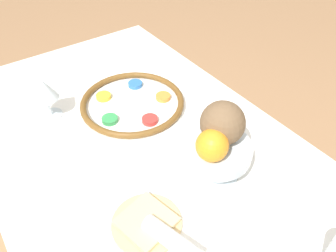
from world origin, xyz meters
The scene contains 9 objects.
dining_table centered at (0.00, 0.00, 0.36)m, with size 1.57×0.80×0.72m.
seder_plate centered at (-0.28, 0.07, 0.74)m, with size 0.33×0.33×0.03m.
wine_glass centered at (-0.39, -0.16, 0.82)m, with size 0.08×0.08×0.14m.
fruit_stand centered at (0.08, 0.10, 0.80)m, with size 0.18×0.18×0.10m.
orange_fruit centered at (0.10, 0.06, 0.86)m, with size 0.08×0.08×0.08m.
coconut centered at (0.07, 0.12, 0.88)m, with size 0.11×0.11×0.11m.
bread_plate centered at (0.11, -0.12, 0.73)m, with size 0.16×0.16×0.02m.
napkin_roll centered at (0.18, -0.10, 0.74)m, with size 0.15×0.08×0.04m.
cup_mid centered at (0.28, 0.07, 0.76)m, with size 0.08×0.08×0.08m.
Camera 1 is at (0.47, -0.32, 1.39)m, focal length 35.00 mm.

